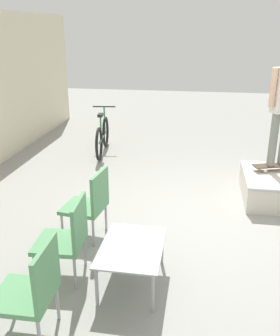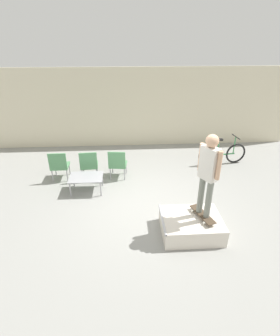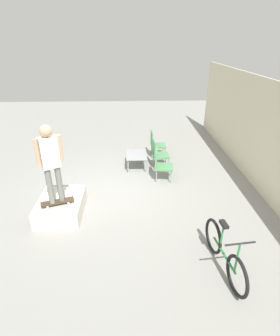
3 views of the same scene
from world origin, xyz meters
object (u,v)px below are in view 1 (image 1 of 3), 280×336
(patio_chair_right, at_px, (90,202))
(patio_chair_left, at_px, (33,288))
(skate_ramp_box, at_px, (276,187))
(bicycle, at_px, (102,137))
(skateboard_on_ramp, at_px, (275,165))
(coffee_table, at_px, (132,250))
(patio_chair_center, at_px, (68,236))

(patio_chair_right, bearing_deg, patio_chair_left, 7.09)
(patio_chair_left, bearing_deg, patio_chair_right, 178.86)
(skate_ramp_box, relative_size, bicycle, 0.79)
(skate_ramp_box, xyz_separation_m, skateboard_on_ramp, (0.23, 0.01, 0.29))
(coffee_table, height_order, patio_chair_left, patio_chair_left)
(coffee_table, bearing_deg, patio_chair_center, 89.49)
(patio_chair_left, bearing_deg, skate_ramp_box, 141.19)
(patio_chair_left, relative_size, bicycle, 0.55)
(skate_ramp_box, xyz_separation_m, patio_chair_center, (-2.55, 2.65, 0.31))
(skate_ramp_box, bearing_deg, patio_chair_left, 142.35)
(patio_chair_center, height_order, bicycle, bicycle)
(coffee_table, xyz_separation_m, patio_chair_right, (0.88, 0.72, 0.10))
(skateboard_on_ramp, relative_size, patio_chair_center, 0.82)
(coffee_table, xyz_separation_m, patio_chair_left, (-0.89, 0.72, 0.10))
(skate_ramp_box, height_order, patio_chair_center, patio_chair_center)
(patio_chair_center, bearing_deg, patio_chair_right, 176.29)
(skateboard_on_ramp, relative_size, bicycle, 0.45)
(skateboard_on_ramp, xyz_separation_m, patio_chair_left, (-3.67, 2.64, 0.03))
(coffee_table, height_order, bicycle, bicycle)
(skate_ramp_box, distance_m, skateboard_on_ramp, 0.37)
(skate_ramp_box, height_order, patio_chair_left, patio_chair_left)
(patio_chair_left, xyz_separation_m, bicycle, (5.32, 0.79, -0.14))
(skateboard_on_ramp, distance_m, patio_chair_right, 3.26)
(skate_ramp_box, relative_size, skateboard_on_ramp, 1.73)
(skate_ramp_box, distance_m, bicycle, 3.93)
(skate_ramp_box, bearing_deg, patio_chair_right, 122.28)
(skateboard_on_ramp, distance_m, patio_chair_left, 4.52)
(patio_chair_right, bearing_deg, coffee_table, 46.50)
(patio_chair_left, bearing_deg, patio_chair_center, 178.85)
(skate_ramp_box, height_order, coffee_table, coffee_table)
(patio_chair_left, xyz_separation_m, patio_chair_center, (0.89, 0.00, 0.00))
(patio_chair_left, distance_m, patio_chair_right, 1.76)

